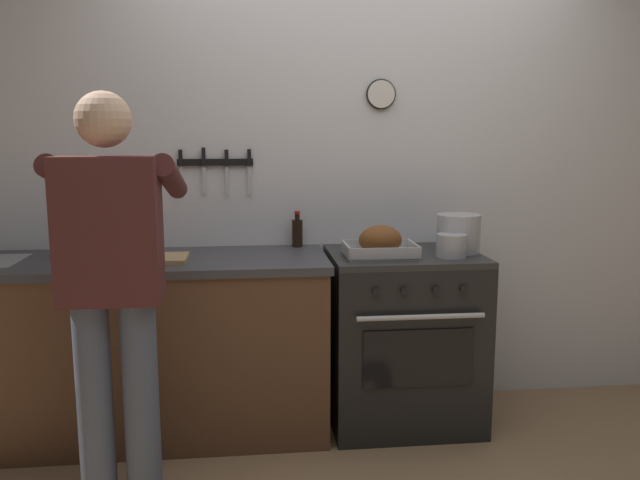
{
  "coord_description": "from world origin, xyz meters",
  "views": [
    {
      "loc": [
        -0.58,
        -2.21,
        1.5
      ],
      "look_at": [
        -0.23,
        0.85,
        1.0
      ],
      "focal_mm": 36.61,
      "sensor_mm": 36.0,
      "label": 1
    }
  ],
  "objects_px": {
    "stove": "(403,338)",
    "cutting_board": "(149,259)",
    "person_cook": "(113,277)",
    "bottle_soy_sauce": "(297,232)",
    "bottle_dish_soap": "(67,239)",
    "bottle_cooking_oil": "(111,234)",
    "bottle_hot_sauce": "(131,236)",
    "roasting_pan": "(380,243)",
    "stock_pot": "(458,233)",
    "saucepan": "(452,246)"
  },
  "relations": [
    {
      "from": "roasting_pan",
      "to": "cutting_board",
      "type": "bearing_deg",
      "value": 178.56
    },
    {
      "from": "cutting_board",
      "to": "bottle_cooking_oil",
      "type": "distance_m",
      "value": 0.28
    },
    {
      "from": "cutting_board",
      "to": "bottle_dish_soap",
      "type": "bearing_deg",
      "value": 161.79
    },
    {
      "from": "person_cook",
      "to": "bottle_dish_soap",
      "type": "xyz_separation_m",
      "value": [
        -0.36,
        0.73,
        0.04
      ]
    },
    {
      "from": "roasting_pan",
      "to": "bottle_dish_soap",
      "type": "bearing_deg",
      "value": 173.93
    },
    {
      "from": "bottle_soy_sauce",
      "to": "bottle_hot_sauce",
      "type": "xyz_separation_m",
      "value": [
        -0.86,
        -0.06,
        0.01
      ]
    },
    {
      "from": "saucepan",
      "to": "bottle_soy_sauce",
      "type": "xyz_separation_m",
      "value": [
        -0.73,
        0.38,
        0.02
      ]
    },
    {
      "from": "stove",
      "to": "bottle_hot_sauce",
      "type": "xyz_separation_m",
      "value": [
        -1.39,
        0.19,
        0.53
      ]
    },
    {
      "from": "person_cook",
      "to": "cutting_board",
      "type": "xyz_separation_m",
      "value": [
        0.05,
        0.59,
        -0.04
      ]
    },
    {
      "from": "roasting_pan",
      "to": "bottle_cooking_oil",
      "type": "bearing_deg",
      "value": 171.84
    },
    {
      "from": "stove",
      "to": "bottle_soy_sauce",
      "type": "height_order",
      "value": "bottle_soy_sauce"
    },
    {
      "from": "cutting_board",
      "to": "bottle_soy_sauce",
      "type": "height_order",
      "value": "bottle_soy_sauce"
    },
    {
      "from": "bottle_cooking_oil",
      "to": "stove",
      "type": "bearing_deg",
      "value": -3.91
    },
    {
      "from": "roasting_pan",
      "to": "stove",
      "type": "bearing_deg",
      "value": 31.67
    },
    {
      "from": "stock_pot",
      "to": "bottle_cooking_oil",
      "type": "distance_m",
      "value": 1.75
    },
    {
      "from": "stove",
      "to": "roasting_pan",
      "type": "distance_m",
      "value": 0.54
    },
    {
      "from": "bottle_dish_soap",
      "to": "stock_pot",
      "type": "bearing_deg",
      "value": -2.23
    },
    {
      "from": "stock_pot",
      "to": "saucepan",
      "type": "bearing_deg",
      "value": -120.61
    },
    {
      "from": "person_cook",
      "to": "bottle_dish_soap",
      "type": "distance_m",
      "value": 0.81
    },
    {
      "from": "stove",
      "to": "cutting_board",
      "type": "distance_m",
      "value": 1.35
    },
    {
      "from": "bottle_dish_soap",
      "to": "person_cook",
      "type": "bearing_deg",
      "value": -63.85
    },
    {
      "from": "saucepan",
      "to": "cutting_board",
      "type": "xyz_separation_m",
      "value": [
        -1.47,
        0.07,
        -0.05
      ]
    },
    {
      "from": "bottle_dish_soap",
      "to": "bottle_cooking_oil",
      "type": "distance_m",
      "value": 0.21
    },
    {
      "from": "roasting_pan",
      "to": "bottle_cooking_oil",
      "type": "height_order",
      "value": "bottle_cooking_oil"
    },
    {
      "from": "person_cook",
      "to": "bottle_soy_sauce",
      "type": "xyz_separation_m",
      "value": [
        0.79,
        0.9,
        0.03
      ]
    },
    {
      "from": "stove",
      "to": "cutting_board",
      "type": "relative_size",
      "value": 2.5
    },
    {
      "from": "cutting_board",
      "to": "saucepan",
      "type": "bearing_deg",
      "value": -2.66
    },
    {
      "from": "person_cook",
      "to": "bottle_hot_sauce",
      "type": "height_order",
      "value": "person_cook"
    },
    {
      "from": "roasting_pan",
      "to": "cutting_board",
      "type": "xyz_separation_m",
      "value": [
        -1.12,
        0.03,
        -0.06
      ]
    },
    {
      "from": "stove",
      "to": "bottle_cooking_oil",
      "type": "distance_m",
      "value": 1.57
    },
    {
      "from": "bottle_dish_soap",
      "to": "bottle_soy_sauce",
      "type": "xyz_separation_m",
      "value": [
        1.15,
        0.18,
        -0.01
      ]
    },
    {
      "from": "bottle_hot_sauce",
      "to": "bottle_dish_soap",
      "type": "bearing_deg",
      "value": -158.41
    },
    {
      "from": "stove",
      "to": "roasting_pan",
      "type": "height_order",
      "value": "roasting_pan"
    },
    {
      "from": "bottle_hot_sauce",
      "to": "stock_pot",
      "type": "bearing_deg",
      "value": -6.44
    },
    {
      "from": "bottle_soy_sauce",
      "to": "bottle_hot_sauce",
      "type": "relative_size",
      "value": 0.94
    },
    {
      "from": "roasting_pan",
      "to": "bottle_hot_sauce",
      "type": "bearing_deg",
      "value": 167.54
    },
    {
      "from": "person_cook",
      "to": "bottle_dish_soap",
      "type": "height_order",
      "value": "person_cook"
    },
    {
      "from": "roasting_pan",
      "to": "bottle_dish_soap",
      "type": "relative_size",
      "value": 1.57
    },
    {
      "from": "bottle_soy_sauce",
      "to": "bottle_dish_soap",
      "type": "bearing_deg",
      "value": -171.28
    },
    {
      "from": "saucepan",
      "to": "bottle_dish_soap",
      "type": "distance_m",
      "value": 1.89
    },
    {
      "from": "stove",
      "to": "roasting_pan",
      "type": "xyz_separation_m",
      "value": [
        -0.14,
        -0.09,
        0.52
      ]
    },
    {
      "from": "stock_pot",
      "to": "cutting_board",
      "type": "xyz_separation_m",
      "value": [
        -1.55,
        -0.06,
        -0.09
      ]
    },
    {
      "from": "roasting_pan",
      "to": "person_cook",
      "type": "bearing_deg",
      "value": -154.42
    },
    {
      "from": "bottle_cooking_oil",
      "to": "person_cook",
      "type": "bearing_deg",
      "value": -78.76
    },
    {
      "from": "saucepan",
      "to": "bottle_soy_sauce",
      "type": "height_order",
      "value": "bottle_soy_sauce"
    },
    {
      "from": "bottle_hot_sauce",
      "to": "stove",
      "type": "bearing_deg",
      "value": -7.62
    },
    {
      "from": "bottle_cooking_oil",
      "to": "bottle_hot_sauce",
      "type": "height_order",
      "value": "bottle_cooking_oil"
    },
    {
      "from": "person_cook",
      "to": "cutting_board",
      "type": "distance_m",
      "value": 0.59
    },
    {
      "from": "roasting_pan",
      "to": "bottle_dish_soap",
      "type": "height_order",
      "value": "bottle_dish_soap"
    },
    {
      "from": "stove",
      "to": "bottle_soy_sauce",
      "type": "distance_m",
      "value": 0.79
    }
  ]
}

